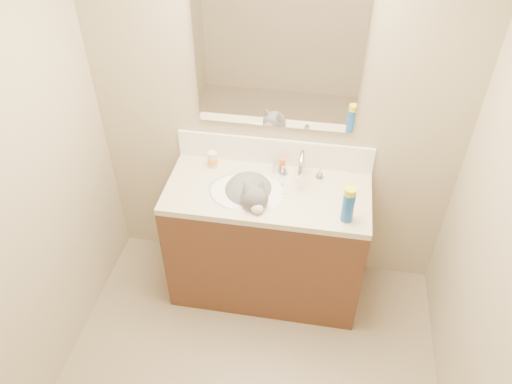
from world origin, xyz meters
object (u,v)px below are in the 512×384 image
(faucet, at_px, (302,168))
(pill_bottle, at_px, (213,159))
(silver_jar, at_px, (277,166))
(vanity_cabinet, at_px, (267,244))
(basin, at_px, (247,200))
(spray_can, at_px, (348,207))
(cat, at_px, (250,195))
(amber_bottle, at_px, (282,165))

(faucet, bearing_deg, pill_bottle, 176.48)
(silver_jar, bearing_deg, pill_bottle, -176.75)
(vanity_cabinet, bearing_deg, basin, -165.96)
(basin, bearing_deg, faucet, 29.12)
(faucet, height_order, spray_can, faucet)
(vanity_cabinet, bearing_deg, spray_can, -20.53)
(vanity_cabinet, height_order, basin, basin)
(cat, distance_m, silver_jar, 0.26)
(cat, relative_size, amber_bottle, 5.05)
(pill_bottle, height_order, silver_jar, pill_bottle)
(pill_bottle, height_order, spray_can, spray_can)
(faucet, distance_m, spray_can, 0.42)
(pill_bottle, bearing_deg, cat, -36.94)
(cat, bearing_deg, spray_can, -37.38)
(faucet, relative_size, amber_bottle, 3.12)
(faucet, height_order, amber_bottle, faucet)
(vanity_cabinet, height_order, cat, cat)
(pill_bottle, bearing_deg, amber_bottle, 3.88)
(cat, bearing_deg, pill_bottle, 119.91)
(silver_jar, bearing_deg, spray_can, -40.09)
(cat, relative_size, spray_can, 2.54)
(spray_can, bearing_deg, cat, 165.78)
(cat, xyz_separation_m, pill_bottle, (-0.27, 0.20, 0.08))
(cat, bearing_deg, vanity_cabinet, -6.24)
(spray_can, bearing_deg, basin, 166.23)
(cat, height_order, amber_bottle, cat)
(basin, distance_m, faucet, 0.38)
(vanity_cabinet, distance_m, pill_bottle, 0.65)
(pill_bottle, distance_m, silver_jar, 0.39)
(vanity_cabinet, relative_size, spray_can, 6.72)
(vanity_cabinet, xyz_separation_m, silver_jar, (0.03, 0.19, 0.48))
(faucet, bearing_deg, silver_jar, 160.06)
(pill_bottle, xyz_separation_m, spray_can, (0.83, -0.34, 0.04))
(vanity_cabinet, height_order, pill_bottle, pill_bottle)
(basin, xyz_separation_m, amber_bottle, (0.18, 0.23, 0.11))
(basin, distance_m, amber_bottle, 0.31)
(faucet, bearing_deg, spray_can, -47.89)
(basin, distance_m, spray_can, 0.62)
(faucet, relative_size, spray_can, 1.57)
(faucet, distance_m, pill_bottle, 0.55)
(silver_jar, bearing_deg, faucet, -19.94)
(amber_bottle, xyz_separation_m, spray_can, (0.40, -0.37, 0.04))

